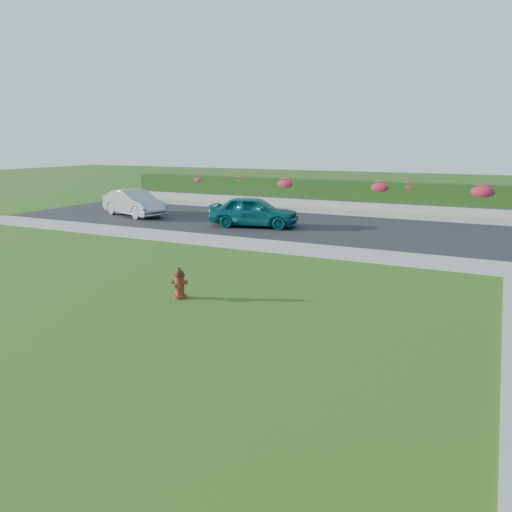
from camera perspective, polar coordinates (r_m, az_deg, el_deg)
The scene contains 15 objects.
ground at distance 10.41m, azimuth -9.30°, elevation -8.97°, with size 120.00×120.00×0.00m, color black.
street_far at distance 24.61m, azimuth 0.05°, elevation 3.91°, with size 26.00×8.00×0.04m, color black.
sidewalk_far at distance 20.85m, azimuth -8.50°, elevation 2.14°, with size 24.00×2.00×0.04m, color gray.
sidewalk_beyond at distance 27.91m, azimuth 12.07°, elevation 4.69°, with size 34.00×2.00×0.04m, color gray.
retaining_wall at distance 29.32m, azimuth 12.83°, elevation 5.59°, with size 34.00×0.40×0.60m, color gray.
hedge at distance 29.33m, azimuth 12.96°, elevation 7.26°, with size 32.00×0.90×1.10m, color black.
fire_hydrant at distance 12.69m, azimuth -8.73°, elevation -3.15°, with size 0.41×0.39×0.79m.
sedan_teal at distance 23.06m, azimuth -0.27°, elevation 5.12°, with size 1.65×4.11×1.40m, color #0B5258.
sedan_silver at distance 27.27m, azimuth -13.74°, elevation 5.91°, with size 1.44×4.14×1.36m, color #979A9E.
flower_clump_a at distance 33.66m, azimuth -6.36°, elevation 8.69°, with size 1.27×0.82×0.63m, color #BC2037.
flower_clump_b at distance 32.15m, azimuth -1.79°, elevation 8.63°, with size 1.11×0.72×0.56m, color #BC2037.
flower_clump_c at distance 30.78m, azimuth 3.57°, elevation 8.29°, with size 1.48×0.95×0.74m, color #BC2037.
flower_clump_d at distance 29.08m, azimuth 14.09°, elevation 7.67°, with size 1.47×0.94×0.73m, color #BC2037.
flower_clump_e at distance 28.79m, azimuth 17.14°, elevation 7.56°, with size 1.16×0.74×0.58m, color #BC2037.
flower_clump_f at distance 28.45m, azimuth 24.47°, elevation 6.76°, with size 1.56×1.01×0.78m, color #BC2037.
Camera 1 is at (5.70, -7.83, 3.84)m, focal length 35.00 mm.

